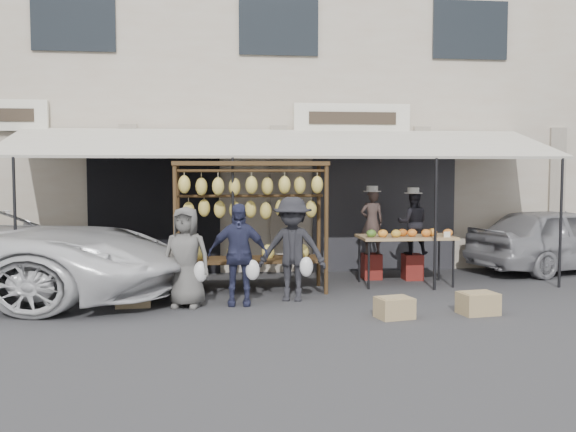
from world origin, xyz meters
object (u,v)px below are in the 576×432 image
at_px(crate_near_a, 394,308).
at_px(sedan, 558,239).
at_px(crate_near_b, 478,303).
at_px(produce_table, 406,237).
at_px(banana_rack, 251,201).
at_px(customer_left, 186,257).
at_px(vendor_right, 413,223).
at_px(vendor_left, 372,222).
at_px(crate_far, 133,296).
at_px(customer_mid, 238,254).
at_px(customer_right, 292,249).

distance_m(crate_near_a, sedan, 5.95).
bearing_deg(crate_near_b, produce_table, 97.97).
bearing_deg(sedan, banana_rack, 86.66).
bearing_deg(crate_near_b, customer_left, 167.07).
height_order(banana_rack, crate_near_b, banana_rack).
xyz_separation_m(produce_table, crate_near_b, (0.34, -2.43, -0.72)).
bearing_deg(vendor_right, customer_left, 38.93).
relative_size(vendor_left, customer_left, 0.80).
xyz_separation_m(vendor_right, crate_near_a, (-1.23, -3.10, -0.94)).
bearing_deg(crate_near_b, vendor_left, 104.25).
bearing_deg(crate_near_b, sedan, 48.27).
bearing_deg(customer_left, vendor_left, 47.52).
distance_m(vendor_left, crate_near_b, 3.39).
bearing_deg(crate_near_a, vendor_right, 68.32).
bearing_deg(banana_rack, vendor_left, 23.96).
distance_m(customer_left, crate_near_a, 3.20).
xyz_separation_m(vendor_right, customer_left, (-4.18, -2.02, -0.32)).
relative_size(crate_far, sedan, 0.13).
height_order(produce_table, vendor_left, vendor_left).
height_order(customer_left, crate_near_a, customer_left).
relative_size(banana_rack, customer_mid, 1.65).
bearing_deg(crate_near_a, customer_left, 159.93).
bearing_deg(customer_mid, sedan, 25.20).
xyz_separation_m(customer_right, crate_near_a, (1.29, -1.39, -0.69)).
height_order(customer_right, sedan, customer_right).
relative_size(customer_left, crate_far, 2.95).
height_order(vendor_left, customer_left, vendor_left).
height_order(vendor_left, crate_near_a, vendor_left).
relative_size(customer_right, crate_far, 3.20).
bearing_deg(vendor_left, banana_rack, 23.90).
bearing_deg(crate_near_a, customer_mid, 151.93).
distance_m(banana_rack, crate_near_b, 4.06).
distance_m(crate_near_a, crate_near_b, 1.28).
xyz_separation_m(customer_mid, customer_right, (0.87, 0.24, 0.04)).
bearing_deg(vendor_right, banana_rack, 29.07).
distance_m(vendor_right, crate_far, 5.41).
xyz_separation_m(crate_near_b, sedan, (3.28, 3.68, 0.51)).
relative_size(crate_near_a, crate_far, 0.94).
bearing_deg(customer_right, customer_mid, -150.53).
bearing_deg(vendor_left, sedan, -172.71).
height_order(vendor_right, customer_left, vendor_right).
bearing_deg(sedan, crate_near_a, 112.62).
height_order(banana_rack, crate_far, banana_rack).
distance_m(customer_left, crate_far, 1.03).
relative_size(banana_rack, crate_far, 4.99).
xyz_separation_m(customer_left, crate_near_a, (2.95, -1.08, -0.62)).
xyz_separation_m(vendor_left, sedan, (4.08, 0.53, -0.43)).
xyz_separation_m(banana_rack, customer_right, (0.62, -0.81, -0.74)).
xyz_separation_m(vendor_left, crate_near_a, (-0.47, -3.26, -0.96)).
bearing_deg(customer_mid, vendor_left, 42.46).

